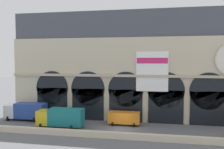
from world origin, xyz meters
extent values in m
plane|color=slate|center=(0.00, 0.00, 0.00)|extent=(200.00, 200.00, 0.00)
cube|color=beige|center=(0.00, -4.34, 0.45)|extent=(90.00, 0.70, 0.91)
cube|color=beige|center=(0.00, 7.47, 7.42)|extent=(42.72, 4.94, 14.83)
cube|color=#424751|center=(0.00, 7.77, 17.26)|extent=(42.72, 4.34, 4.86)
cube|color=black|center=(-13.78, 4.95, 2.87)|extent=(5.89, 0.20, 5.73)
cylinder|color=black|center=(-13.78, 4.95, 5.73)|extent=(6.20, 0.20, 6.20)
cube|color=black|center=(-6.89, 4.95, 2.87)|extent=(5.89, 0.20, 5.73)
cylinder|color=black|center=(-6.89, 4.95, 5.73)|extent=(6.20, 0.20, 6.20)
cube|color=black|center=(0.00, 4.95, 2.87)|extent=(5.89, 0.20, 5.73)
cylinder|color=black|center=(0.00, 4.95, 5.73)|extent=(6.20, 0.20, 6.20)
cube|color=black|center=(6.89, 4.95, 2.87)|extent=(5.89, 0.20, 5.73)
cylinder|color=black|center=(6.89, 4.95, 5.73)|extent=(6.20, 0.20, 6.20)
cube|color=black|center=(13.78, 4.95, 2.87)|extent=(5.89, 0.20, 5.73)
cylinder|color=black|center=(13.78, 4.95, 5.73)|extent=(6.20, 0.20, 6.20)
cube|color=white|center=(4.54, 4.83, 8.93)|extent=(5.42, 0.12, 6.83)
cube|color=#DB1E66|center=(4.54, 4.75, 10.78)|extent=(5.20, 0.04, 0.97)
cube|color=#B6AB91|center=(0.00, 4.85, 8.15)|extent=(42.72, 0.50, 0.44)
cube|color=white|center=(-20.66, 2.70, 1.57)|extent=(2.00, 2.30, 2.30)
cube|color=#28479E|center=(-16.91, 2.70, 1.77)|extent=(5.50, 2.30, 2.70)
cylinder|color=black|center=(-20.76, 1.67, 0.42)|extent=(0.28, 0.84, 0.84)
cylinder|color=black|center=(-20.76, 3.74, 0.42)|extent=(0.28, 0.84, 0.84)
cylinder|color=black|center=(-15.66, 1.67, 0.42)|extent=(0.28, 0.84, 0.84)
cylinder|color=black|center=(-15.66, 3.74, 0.42)|extent=(0.28, 0.84, 0.84)
cube|color=gold|center=(-12.59, -0.67, 1.57)|extent=(2.00, 2.30, 2.30)
cube|color=#19727A|center=(-8.84, -0.67, 1.77)|extent=(5.50, 2.30, 2.70)
cylinder|color=black|center=(-12.69, -1.70, 0.42)|extent=(0.28, 0.84, 0.84)
cylinder|color=black|center=(-12.69, 0.37, 0.42)|extent=(0.28, 0.84, 0.84)
cylinder|color=black|center=(-7.59, -1.70, 0.42)|extent=(0.28, 0.84, 0.84)
cylinder|color=black|center=(-7.59, 0.37, 0.42)|extent=(0.28, 0.84, 0.84)
cube|color=orange|center=(0.02, 2.80, 1.27)|extent=(5.20, 2.00, 1.86)
cylinder|color=black|center=(-1.75, 1.90, 0.34)|extent=(0.28, 0.68, 0.68)
cylinder|color=black|center=(-1.75, 3.70, 0.34)|extent=(0.28, 0.68, 0.68)
cylinder|color=black|center=(1.79, 1.90, 0.34)|extent=(0.28, 0.68, 0.68)
cylinder|color=black|center=(1.79, 3.70, 0.34)|extent=(0.28, 0.68, 0.68)
camera|label=1|loc=(5.34, -36.46, 10.95)|focal=38.43mm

